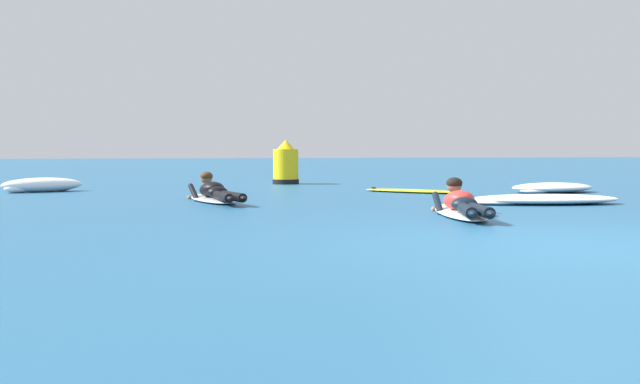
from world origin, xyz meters
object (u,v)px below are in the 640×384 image
Objects in this scene: surfer_near at (461,206)px; channel_marker_buoy at (286,166)px; drifting_surfboard at (413,191)px; surfer_far at (214,194)px.

channel_marker_buoy reaches higher than surfer_near.
drifting_surfboard is 4.74m from channel_marker_buoy.
channel_marker_buoy reaches higher than drifting_surfboard.
drifting_surfboard is (4.15, 1.85, -0.10)m from surfer_far.
drifting_surfboard is at bearing 24.10° from surfer_far.
surfer_far is at bearing -110.49° from channel_marker_buoy.
surfer_near is 2.29× the size of channel_marker_buoy.
channel_marker_buoy is (2.32, 6.21, 0.32)m from surfer_far.
surfer_near is at bearing -103.18° from drifting_surfboard.
surfer_far reaches higher than drifting_surfboard.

